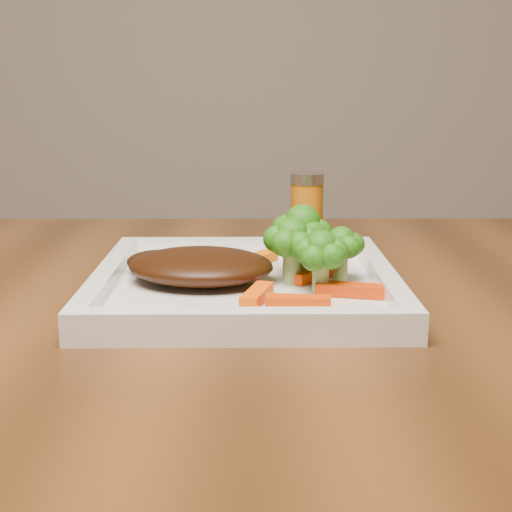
{
  "coord_description": "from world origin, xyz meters",
  "views": [
    {
      "loc": [
        0.11,
        -0.55,
        0.94
      ],
      "look_at": [
        0.12,
        0.07,
        0.79
      ],
      "focal_mm": 50.0,
      "sensor_mm": 36.0,
      "label": 1
    }
  ],
  "objects": [
    {
      "name": "carrot_1",
      "position": [
        0.2,
        0.03,
        0.77
      ],
      "size": [
        0.07,
        0.03,
        0.01
      ],
      "primitive_type": "cube",
      "rotation": [
        0.0,
        0.0,
        -0.23
      ],
      "color": "red",
      "rests_on": "plate"
    },
    {
      "name": "steak",
      "position": [
        0.07,
        0.08,
        0.78
      ],
      "size": [
        0.15,
        0.12,
        0.03
      ],
      "primitive_type": "ellipsoid",
      "rotation": [
        0.0,
        0.0,
        -0.13
      ],
      "color": "#341807",
      "rests_on": "plate"
    },
    {
      "name": "carrot_2",
      "position": [
        0.12,
        0.01,
        0.77
      ],
      "size": [
        0.03,
        0.06,
        0.01
      ],
      "primitive_type": "cube",
      "rotation": [
        0.0,
        0.0,
        1.28
      ],
      "color": "#FF5104",
      "rests_on": "plate"
    },
    {
      "name": "plate",
      "position": [
        0.11,
        0.07,
        0.76
      ],
      "size": [
        0.27,
        0.27,
        0.01
      ],
      "primitive_type": "cube",
      "color": "white",
      "rests_on": "dining_table"
    },
    {
      "name": "broccoli_2",
      "position": [
        0.18,
        0.04,
        0.79
      ],
      "size": [
        0.06,
        0.06,
        0.06
      ],
      "primitive_type": null,
      "rotation": [
        0.0,
        0.0,
        -0.3
      ],
      "color": "#366C12",
      "rests_on": "plate"
    },
    {
      "name": "carrot_4",
      "position": [
        0.12,
        0.14,
        0.77
      ],
      "size": [
        0.04,
        0.05,
        0.01
      ],
      "primitive_type": "cube",
      "rotation": [
        0.0,
        0.0,
        0.95
      ],
      "color": "orange",
      "rests_on": "plate"
    },
    {
      "name": "broccoli_0",
      "position": [
        0.16,
        0.1,
        0.8
      ],
      "size": [
        0.07,
        0.07,
        0.07
      ],
      "primitive_type": null,
      "rotation": [
        0.0,
        0.0,
        0.04
      ],
      "color": "#106110",
      "rests_on": "plate"
    },
    {
      "name": "broccoli_3",
      "position": [
        0.15,
        0.07,
        0.79
      ],
      "size": [
        0.07,
        0.07,
        0.06
      ],
      "primitive_type": null,
      "rotation": [
        0.0,
        0.0,
        -0.38
      ],
      "color": "#277A14",
      "rests_on": "plate"
    },
    {
      "name": "carrot_0",
      "position": [
        0.15,
        -0.01,
        0.77
      ],
      "size": [
        0.05,
        0.02,
        0.01
      ],
      "primitive_type": "cube",
      "rotation": [
        0.0,
        0.0,
        -0.1
      ],
      "color": "#DA3C03",
      "rests_on": "plate"
    },
    {
      "name": "spice_shaker",
      "position": [
        0.18,
        0.24,
        0.8
      ],
      "size": [
        0.04,
        0.04,
        0.09
      ],
      "primitive_type": "cylinder",
      "rotation": [
        0.0,
        0.0,
        -0.03
      ],
      "color": "#9E5208",
      "rests_on": "dining_table"
    },
    {
      "name": "carrot_6",
      "position": [
        0.17,
        0.08,
        0.77
      ],
      "size": [
        0.05,
        0.05,
        0.01
      ],
      "primitive_type": "cube",
      "rotation": [
        0.0,
        0.0,
        0.8
      ],
      "color": "#F33C03",
      "rests_on": "plate"
    },
    {
      "name": "broccoli_1",
      "position": [
        0.2,
        0.07,
        0.79
      ],
      "size": [
        0.06,
        0.06,
        0.06
      ],
      "primitive_type": null,
      "rotation": [
        0.0,
        0.0,
        0.4
      ],
      "color": "#176611",
      "rests_on": "plate"
    }
  ]
}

